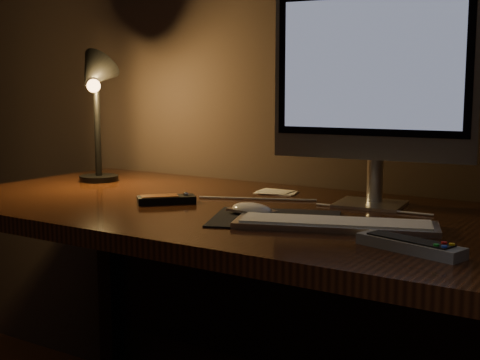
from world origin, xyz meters
The scene contains 10 objects.
desk centered at (0.00, 1.93, 0.62)m, with size 1.60×0.75×0.75m.
monitor centered at (0.25, 2.04, 1.05)m, with size 0.49×0.16×0.51m.
keyboard centered at (0.28, 1.77, 0.76)m, with size 0.41×0.12×0.02m, color silver.
mousepad centered at (0.14, 1.77, 0.75)m, with size 0.27×0.22×0.00m, color black.
mouse centered at (0.08, 1.78, 0.76)m, with size 0.11×0.06×0.02m, color white.
media_remote centered at (-0.19, 1.80, 0.76)m, with size 0.14×0.14×0.03m.
tv_remote centered at (0.48, 1.66, 0.76)m, with size 0.21×0.10×0.03m.
papers centered at (-0.03, 2.08, 0.75)m, with size 0.11×0.07×0.01m, color white.
desk_lamp centered at (-0.57, 1.95, 1.02)m, with size 0.18×0.20×0.39m.
cable centered at (0.13, 1.96, 0.75)m, with size 0.01×0.01×0.58m, color white.
Camera 1 is at (0.84, 0.53, 1.04)m, focal length 50.00 mm.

